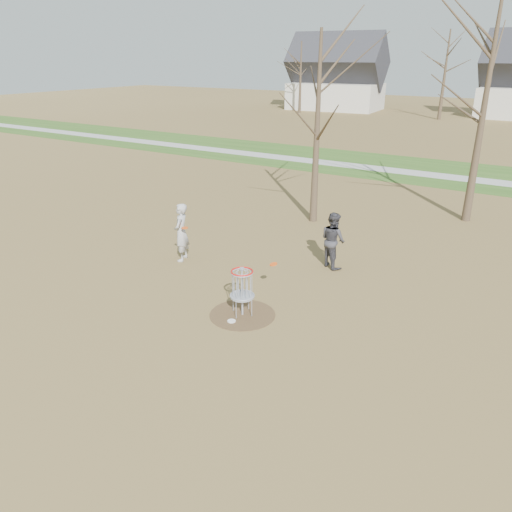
{
  "coord_description": "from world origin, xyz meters",
  "views": [
    {
      "loc": [
        6.63,
        -9.95,
        6.56
      ],
      "look_at": [
        -0.5,
        1.5,
        1.1
      ],
      "focal_mm": 35.0,
      "sensor_mm": 36.0,
      "label": 1
    }
  ],
  "objects_px": {
    "player_standing": "(181,232)",
    "player_throwing": "(333,240)",
    "disc_grounded": "(232,321)",
    "disc_golf_basket": "(242,284)"
  },
  "relations": [
    {
      "from": "disc_grounded",
      "to": "disc_golf_basket",
      "type": "xyz_separation_m",
      "value": [
        0.04,
        0.47,
        0.89
      ]
    },
    {
      "from": "player_standing",
      "to": "disc_grounded",
      "type": "bearing_deg",
      "value": 34.01
    },
    {
      "from": "disc_grounded",
      "to": "disc_golf_basket",
      "type": "distance_m",
      "value": 1.01
    },
    {
      "from": "player_standing",
      "to": "player_throwing",
      "type": "xyz_separation_m",
      "value": [
        4.58,
        2.18,
        -0.06
      ]
    },
    {
      "from": "player_throwing",
      "to": "disc_grounded",
      "type": "relative_size",
      "value": 8.5
    },
    {
      "from": "player_throwing",
      "to": "disc_golf_basket",
      "type": "bearing_deg",
      "value": 110.34
    },
    {
      "from": "player_throwing",
      "to": "disc_golf_basket",
      "type": "distance_m",
      "value": 4.42
    },
    {
      "from": "player_throwing",
      "to": "disc_grounded",
      "type": "height_order",
      "value": "player_throwing"
    },
    {
      "from": "player_standing",
      "to": "player_throwing",
      "type": "relative_size",
      "value": 1.07
    },
    {
      "from": "disc_golf_basket",
      "to": "player_throwing",
      "type": "bearing_deg",
      "value": 81.11
    }
  ]
}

